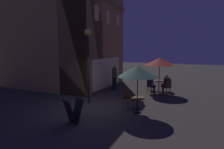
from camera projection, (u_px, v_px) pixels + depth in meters
The scene contains 17 objects.
ground_plane at pixel (96, 108), 9.81m from camera, with size 60.00×60.00×0.00m, color #36312F.
cafe_building at pixel (69, 40), 14.14m from camera, with size 6.19×8.08×7.22m.
street_lamp_near_corner at pixel (88, 49), 10.27m from camera, with size 0.36×0.36×4.05m.
menu_sandwich_board at pixel (73, 111), 7.74m from camera, with size 0.84×0.78×0.98m.
cafe_table_0 at pixel (137, 102), 9.01m from camera, with size 0.72×0.72×0.72m.
cafe_table_1 at pixel (159, 84), 13.22m from camera, with size 0.78×0.78×0.79m.
patio_umbrella_0 at pixel (138, 71), 8.81m from camera, with size 1.91×1.91×2.24m.
patio_umbrella_1 at pixel (160, 62), 13.01m from camera, with size 2.04×2.04×2.37m.
cafe_chair_0 at pixel (127, 97), 9.65m from camera, with size 0.56×0.56×0.97m.
cafe_chair_1 at pixel (150, 85), 12.72m from camera, with size 0.53×0.53×0.93m.
cafe_chair_2 at pixel (168, 86), 12.55m from camera, with size 0.61×0.61×0.93m.
cafe_chair_3 at pixel (167, 83), 13.61m from camera, with size 0.58×0.58×0.90m.
cafe_chair_4 at pixel (151, 82), 13.88m from camera, with size 0.53×0.53×0.99m.
patron_seated_0 at pixel (152, 83), 12.79m from camera, with size 0.52×0.47×1.25m.
patron_seated_1 at pixel (166, 84), 12.66m from camera, with size 0.53×0.56×1.19m.
patron_seated_2 at pixel (166, 81), 13.52m from camera, with size 0.53×0.50×1.21m.
patron_standing_3 at pixel (114, 78), 13.94m from camera, with size 0.37×0.37×1.74m.
Camera 1 is at (-8.35, -4.57, 3.04)m, focal length 30.71 mm.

